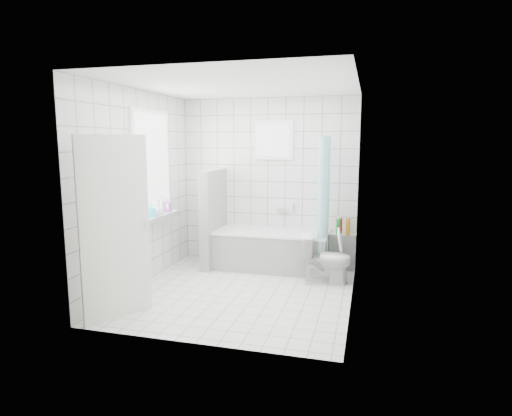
# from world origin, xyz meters

# --- Properties ---
(ground) EXTENTS (3.00, 3.00, 0.00)m
(ground) POSITION_xyz_m (0.00, 0.00, 0.00)
(ground) COLOR white
(ground) RESTS_ON ground
(ceiling) EXTENTS (3.00, 3.00, 0.00)m
(ceiling) POSITION_xyz_m (0.00, 0.00, 2.60)
(ceiling) COLOR white
(ceiling) RESTS_ON ground
(wall_back) EXTENTS (2.80, 0.02, 2.60)m
(wall_back) POSITION_xyz_m (0.00, 1.50, 1.30)
(wall_back) COLOR white
(wall_back) RESTS_ON ground
(wall_front) EXTENTS (2.80, 0.02, 2.60)m
(wall_front) POSITION_xyz_m (0.00, -1.50, 1.30)
(wall_front) COLOR white
(wall_front) RESTS_ON ground
(wall_left) EXTENTS (0.02, 3.00, 2.60)m
(wall_left) POSITION_xyz_m (-1.40, 0.00, 1.30)
(wall_left) COLOR white
(wall_left) RESTS_ON ground
(wall_right) EXTENTS (0.02, 3.00, 2.60)m
(wall_right) POSITION_xyz_m (1.40, 0.00, 1.30)
(wall_right) COLOR white
(wall_right) RESTS_ON ground
(window_left) EXTENTS (0.01, 0.90, 1.40)m
(window_left) POSITION_xyz_m (-1.35, 0.30, 1.60)
(window_left) COLOR white
(window_left) RESTS_ON wall_left
(window_back) EXTENTS (0.50, 0.01, 0.50)m
(window_back) POSITION_xyz_m (0.10, 1.46, 1.95)
(window_back) COLOR white
(window_back) RESTS_ON wall_back
(window_sill) EXTENTS (0.18, 1.02, 0.08)m
(window_sill) POSITION_xyz_m (-1.31, 0.30, 0.86)
(window_sill) COLOR white
(window_sill) RESTS_ON wall_left
(door) EXTENTS (0.43, 0.72, 2.00)m
(door) POSITION_xyz_m (-1.05, -1.13, 1.00)
(door) COLOR silver
(door) RESTS_ON ground
(bathtub) EXTENTS (1.71, 0.77, 0.58)m
(bathtub) POSITION_xyz_m (0.15, 1.12, 0.29)
(bathtub) COLOR white
(bathtub) RESTS_ON ground
(partition_wall) EXTENTS (0.15, 0.85, 1.50)m
(partition_wall) POSITION_xyz_m (-0.77, 1.07, 0.75)
(partition_wall) COLOR white
(partition_wall) RESTS_ON ground
(tiled_ledge) EXTENTS (0.40, 0.24, 0.55)m
(tiled_ledge) POSITION_xyz_m (1.20, 1.38, 0.28)
(tiled_ledge) COLOR white
(tiled_ledge) RESTS_ON ground
(toilet) EXTENTS (0.71, 0.46, 0.69)m
(toilet) POSITION_xyz_m (1.03, 0.63, 0.34)
(toilet) COLOR white
(toilet) RESTS_ON ground
(curtain_rod) EXTENTS (0.02, 0.80, 0.02)m
(curtain_rod) POSITION_xyz_m (0.95, 1.10, 2.00)
(curtain_rod) COLOR silver
(curtain_rod) RESTS_ON wall_back
(shower_curtain) EXTENTS (0.14, 0.48, 1.78)m
(shower_curtain) POSITION_xyz_m (0.95, 0.97, 1.10)
(shower_curtain) COLOR #45C7CB
(shower_curtain) RESTS_ON curtain_rod
(tub_faucet) EXTENTS (0.18, 0.06, 0.06)m
(tub_faucet) POSITION_xyz_m (0.25, 1.46, 0.85)
(tub_faucet) COLOR silver
(tub_faucet) RESTS_ON wall_back
(sill_bottles) EXTENTS (0.16, 0.78, 0.29)m
(sill_bottles) POSITION_xyz_m (-1.30, 0.21, 1.02)
(sill_bottles) COLOR #B55BB7
(sill_bottles) RESTS_ON window_sill
(ledge_bottles) EXTENTS (0.21, 0.17, 0.25)m
(ledge_bottles) POSITION_xyz_m (1.19, 1.33, 0.67)
(ledge_bottles) COLOR red
(ledge_bottles) RESTS_ON tiled_ledge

